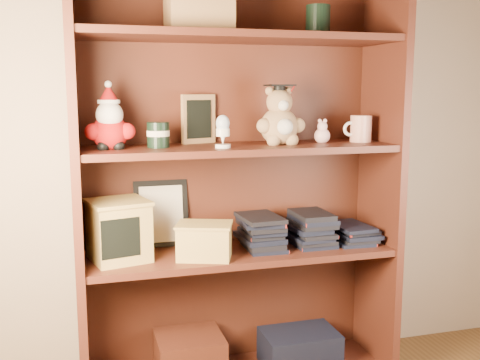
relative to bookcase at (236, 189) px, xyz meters
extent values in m
cube|color=tan|center=(0.13, 0.14, 0.47)|extent=(3.00, 0.04, 2.50)
cube|color=#4F2216|center=(-0.58, -0.05, 0.02)|extent=(0.03, 0.35, 1.60)
cube|color=#4F2216|center=(0.59, -0.05, 0.02)|extent=(0.03, 0.35, 1.60)
cube|color=#492013|center=(0.00, 0.11, 0.02)|extent=(1.20, 0.02, 1.60)
cube|color=#4F2216|center=(0.00, -0.05, 0.56)|extent=(1.14, 0.33, 0.02)
cube|color=#492013|center=(-0.20, -0.05, -0.64)|extent=(0.25, 0.22, 0.18)
cube|color=black|center=(0.25, -0.05, -0.66)|extent=(0.30, 0.20, 0.14)
cube|color=#9E7547|center=(-0.15, -0.05, 0.63)|extent=(0.22, 0.18, 0.12)
cylinder|color=black|center=(0.30, -0.05, 0.63)|extent=(0.09, 0.09, 0.11)
cube|color=#4F2216|center=(0.00, -0.05, -0.24)|extent=(1.14, 0.33, 0.02)
cube|color=#4F2216|center=(0.00, -0.05, 0.16)|extent=(1.14, 0.33, 0.02)
sphere|color=#A50F0F|center=(-0.46, -0.05, 0.23)|extent=(0.12, 0.12, 0.12)
sphere|color=#A50F0F|center=(-0.52, -0.07, 0.23)|extent=(0.06, 0.06, 0.06)
sphere|color=#A50F0F|center=(-0.41, -0.07, 0.23)|extent=(0.06, 0.06, 0.06)
sphere|color=black|center=(-0.49, -0.08, 0.18)|extent=(0.04, 0.04, 0.04)
sphere|color=black|center=(-0.44, -0.08, 0.18)|extent=(0.04, 0.04, 0.04)
sphere|color=white|center=(-0.46, -0.07, 0.29)|extent=(0.09, 0.09, 0.09)
sphere|color=#D8B293|center=(-0.46, -0.05, 0.31)|extent=(0.07, 0.07, 0.07)
cone|color=#A50F0F|center=(-0.46, -0.05, 0.36)|extent=(0.07, 0.07, 0.06)
sphere|color=white|center=(-0.46, -0.05, 0.39)|extent=(0.02, 0.02, 0.02)
cylinder|color=white|center=(-0.46, -0.05, 0.33)|extent=(0.08, 0.08, 0.01)
cylinder|color=black|center=(-0.30, -0.05, 0.22)|extent=(0.08, 0.08, 0.09)
cylinder|color=beige|center=(-0.30, -0.05, 0.22)|extent=(0.08, 0.08, 0.02)
cube|color=#9E7547|center=(-0.13, 0.06, 0.26)|extent=(0.14, 0.07, 0.18)
cube|color=black|center=(-0.13, 0.05, 0.26)|extent=(0.10, 0.04, 0.14)
cube|color=#9E7547|center=(-0.13, 0.10, 0.19)|extent=(0.08, 0.08, 0.01)
cylinder|color=white|center=(-0.08, -0.13, 0.18)|extent=(0.06, 0.06, 0.01)
cone|color=white|center=(-0.08, -0.13, 0.20)|extent=(0.02, 0.02, 0.04)
cylinder|color=white|center=(-0.08, -0.13, 0.23)|extent=(0.05, 0.05, 0.03)
ellipsoid|color=silver|center=(-0.08, -0.13, 0.26)|extent=(0.05, 0.05, 0.06)
sphere|color=tan|center=(0.15, -0.05, 0.24)|extent=(0.14, 0.14, 0.14)
sphere|color=white|center=(0.15, -0.11, 0.24)|extent=(0.06, 0.06, 0.06)
sphere|color=tan|center=(0.09, -0.07, 0.24)|extent=(0.06, 0.06, 0.06)
sphere|color=tan|center=(0.22, -0.07, 0.24)|extent=(0.06, 0.06, 0.06)
sphere|color=tan|center=(0.12, -0.09, 0.19)|extent=(0.05, 0.05, 0.05)
sphere|color=tan|center=(0.19, -0.09, 0.19)|extent=(0.05, 0.05, 0.05)
sphere|color=tan|center=(0.15, -0.05, 0.33)|extent=(0.10, 0.10, 0.10)
sphere|color=white|center=(0.15, -0.09, 0.32)|extent=(0.04, 0.04, 0.04)
sphere|color=tan|center=(0.12, -0.04, 0.37)|extent=(0.03, 0.03, 0.03)
sphere|color=tan|center=(0.19, -0.04, 0.37)|extent=(0.03, 0.03, 0.03)
cylinder|color=black|center=(0.15, -0.05, 0.38)|extent=(0.04, 0.04, 0.02)
cube|color=black|center=(0.15, -0.05, 0.39)|extent=(0.10, 0.10, 0.01)
cylinder|color=#A50F0F|center=(0.20, -0.07, 0.38)|extent=(0.00, 0.05, 0.03)
sphere|color=beige|center=(0.33, -0.05, 0.20)|extent=(0.06, 0.06, 0.06)
sphere|color=beige|center=(0.33, -0.05, 0.23)|extent=(0.04, 0.04, 0.04)
sphere|color=beige|center=(0.32, -0.05, 0.26)|extent=(0.02, 0.02, 0.02)
sphere|color=beige|center=(0.34, -0.05, 0.26)|extent=(0.02, 0.02, 0.02)
cylinder|color=silver|center=(0.49, -0.05, 0.22)|extent=(0.08, 0.08, 0.10)
torus|color=white|center=(0.45, -0.05, 0.22)|extent=(0.06, 0.01, 0.06)
cube|color=black|center=(-0.27, 0.09, -0.10)|extent=(0.21, 0.05, 0.26)
cube|color=beige|center=(-0.27, 0.08, -0.10)|extent=(0.17, 0.03, 0.22)
cube|color=tan|center=(-0.45, -0.05, -0.12)|extent=(0.23, 0.23, 0.21)
cube|color=black|center=(-0.45, -0.15, -0.12)|extent=(0.13, 0.04, 0.14)
cube|color=tan|center=(-0.45, -0.05, -0.02)|extent=(0.24, 0.24, 0.01)
cube|color=tan|center=(-0.15, -0.12, -0.17)|extent=(0.22, 0.19, 0.12)
cube|color=black|center=(-0.15, -0.18, -0.17)|extent=(0.13, 0.05, 0.08)
cube|color=tan|center=(-0.15, -0.12, -0.10)|extent=(0.23, 0.20, 0.01)
cube|color=black|center=(0.09, -0.05, -0.22)|extent=(0.14, 0.20, 0.02)
cube|color=black|center=(0.09, -0.05, -0.20)|extent=(0.14, 0.20, 0.02)
cube|color=black|center=(0.09, -0.05, -0.19)|extent=(0.14, 0.20, 0.02)
cube|color=black|center=(0.09, -0.05, -0.17)|extent=(0.14, 0.20, 0.02)
cube|color=black|center=(0.09, -0.05, -0.16)|extent=(0.14, 0.20, 0.02)
cube|color=black|center=(0.09, -0.05, -0.14)|extent=(0.14, 0.20, 0.02)
cube|color=black|center=(0.09, -0.05, -0.12)|extent=(0.14, 0.20, 0.02)
cube|color=black|center=(0.09, -0.05, -0.11)|extent=(0.14, 0.20, 0.02)
cube|color=black|center=(0.29, -0.05, -0.22)|extent=(0.14, 0.20, 0.02)
cube|color=black|center=(0.29, -0.05, -0.20)|extent=(0.14, 0.20, 0.02)
cube|color=black|center=(0.29, -0.05, -0.19)|extent=(0.14, 0.20, 0.02)
cube|color=black|center=(0.29, -0.05, -0.17)|extent=(0.14, 0.20, 0.02)
cube|color=black|center=(0.29, -0.05, -0.16)|extent=(0.14, 0.20, 0.02)
cube|color=black|center=(0.29, -0.05, -0.14)|extent=(0.14, 0.20, 0.02)
cube|color=black|center=(0.29, -0.05, -0.12)|extent=(0.14, 0.20, 0.02)
cube|color=black|center=(0.29, -0.05, -0.11)|extent=(0.14, 0.20, 0.02)
cube|color=black|center=(0.47, -0.05, -0.22)|extent=(0.14, 0.20, 0.02)
cube|color=black|center=(0.47, -0.05, -0.20)|extent=(0.14, 0.20, 0.02)
cube|color=black|center=(0.47, -0.05, -0.19)|extent=(0.14, 0.20, 0.02)
cube|color=black|center=(0.47, -0.05, -0.17)|extent=(0.14, 0.20, 0.02)
cube|color=black|center=(0.47, -0.05, -0.16)|extent=(0.14, 0.20, 0.02)
camera|label=1|loc=(-0.56, -2.03, 0.38)|focal=42.00mm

